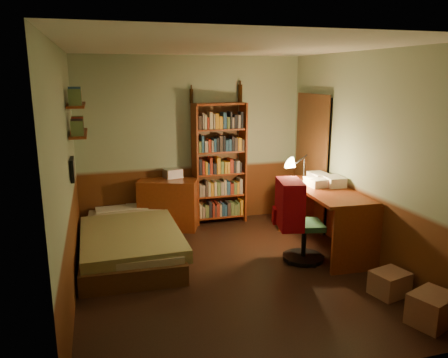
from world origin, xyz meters
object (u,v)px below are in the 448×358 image
object	(u,v)px
mini_stereo	(173,173)
office_chair	(305,224)
desk_lamp	(304,164)
bed	(130,230)
cardboard_box_a	(432,309)
bookshelf	(219,164)
desk	(324,219)
dresser	(168,204)
cardboard_box_b	(390,283)

from	to	relation	value
mini_stereo	office_chair	xyz separation A→B (m)	(1.35, -1.79, -0.36)
desk_lamp	office_chair	xyz separation A→B (m)	(-0.24, -0.56, -0.66)
bed	cardboard_box_a	xyz separation A→B (m)	(2.61, -2.52, -0.17)
bookshelf	bed	bearing A→B (deg)	-155.31
bed	desk	size ratio (longest dim) A/B	1.37
cardboard_box_a	dresser	bearing A→B (deg)	120.34
cardboard_box_a	desk	bearing A→B (deg)	92.21
desk_lamp	cardboard_box_a	distance (m)	2.46
bed	bookshelf	xyz separation A→B (m)	(1.49, 0.92, 0.63)
mini_stereo	dresser	bearing A→B (deg)	-145.58
dresser	desk	world-z (taller)	desk
bookshelf	office_chair	world-z (taller)	bookshelf
cardboard_box_a	desk_lamp	bearing A→B (deg)	96.52
mini_stereo	desk_lamp	bearing A→B (deg)	-53.52
cardboard_box_a	office_chair	bearing A→B (deg)	106.55
bed	office_chair	distance (m)	2.27
bookshelf	cardboard_box_b	distance (m)	3.15
mini_stereo	desk_lamp	size ratio (longest dim) A/B	0.45
desk	desk_lamp	size ratio (longest dim) A/B	2.76
cardboard_box_b	mini_stereo	bearing A→B (deg)	122.61
desk_lamp	bookshelf	bearing A→B (deg)	106.66
bed	desk	bearing A→B (deg)	-10.74
desk	office_chair	bearing A→B (deg)	-144.66
bookshelf	cardboard_box_a	size ratio (longest dim) A/B	4.67
dresser	desk_lamp	xyz separation A→B (m)	(1.70, -1.10, 0.75)
mini_stereo	bookshelf	bearing A→B (deg)	-19.14
bed	cardboard_box_a	world-z (taller)	bed
cardboard_box_a	cardboard_box_b	world-z (taller)	cardboard_box_a
mini_stereo	cardboard_box_b	world-z (taller)	mini_stereo
desk	dresser	bearing A→B (deg)	147.03
cardboard_box_b	desk_lamp	bearing A→B (deg)	98.25
desk	desk_lamp	xyz separation A→B (m)	(-0.18, 0.30, 0.71)
desk_lamp	office_chair	distance (m)	0.90
bookshelf	office_chair	xyz separation A→B (m)	(0.62, -1.75, -0.47)
bed	mini_stereo	xyz separation A→B (m)	(0.75, 0.96, 0.52)
bookshelf	desk_lamp	bearing A→B (deg)	-60.91
bookshelf	desk	distance (m)	1.89
bed	bookshelf	size ratio (longest dim) A/B	1.15
office_chair	cardboard_box_a	distance (m)	1.79
office_chair	desk	bearing A→B (deg)	43.52
office_chair	cardboard_box_b	xyz separation A→B (m)	(0.48, -1.08, -0.35)
bed	office_chair	bearing A→B (deg)	-19.62
bed	dresser	xyz separation A→B (m)	(0.65, 0.83, 0.06)
dresser	cardboard_box_a	bearing A→B (deg)	-39.01
bookshelf	cardboard_box_b	size ratio (longest dim) A/B	5.19
office_chair	cardboard_box_b	size ratio (longest dim) A/B	2.61
desk	mini_stereo	bearing A→B (deg)	143.07
dresser	bookshelf	size ratio (longest dim) A/B	0.46
desk	office_chair	world-z (taller)	office_chair
desk	office_chair	xyz separation A→B (m)	(-0.43, -0.26, 0.05)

